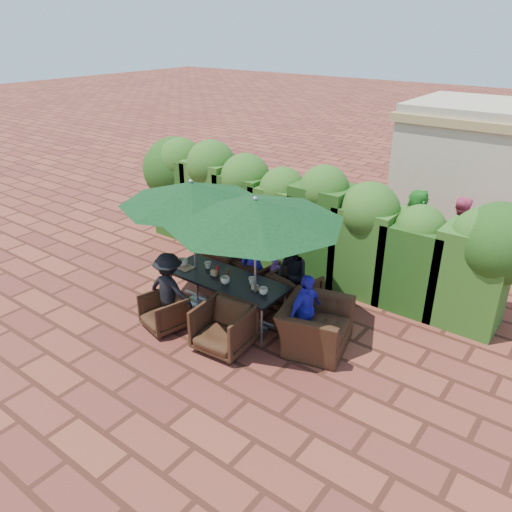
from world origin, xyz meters
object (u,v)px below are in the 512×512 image
Objects in this scene: chair_far_mid at (256,274)px; chair_far_right at (295,290)px; umbrella_left at (191,193)px; umbrella_right at (255,211)px; chair_near_left at (164,310)px; dining_table at (226,282)px; chair_near_right at (224,326)px; chair_far_left at (224,261)px; chair_end_right at (315,319)px.

chair_far_right is at bearing 178.82° from chair_far_mid.
chair_far_mid is (0.62, 1.07, -1.85)m from umbrella_left.
chair_far_mid is 1.01m from chair_far_right.
chair_near_left is (-1.30, -0.94, -1.86)m from umbrella_right.
chair_near_right is at bearing -52.16° from dining_table.
umbrella_left reaches higher than chair_far_left.
umbrella_left reaches higher than chair_end_right.
chair_end_right is at bearing 157.88° from chair_far_left.
umbrella_left is 2.60m from chair_far_right.
dining_table is at bearing 79.77° from chair_end_right.
chair_near_right is at bearing 95.84° from chair_far_right.
umbrella_left is at bearing 96.01° from chair_far_left.
umbrella_right is at bearing 80.49° from chair_near_right.
umbrella_right is 2.32m from chair_far_mid.
chair_far_right is (1.80, -0.08, -0.03)m from chair_far_left.
dining_table is 2.68× the size of chair_near_right.
chair_end_right is (2.55, 0.13, -1.69)m from umbrella_left.
chair_near_left is (-0.58, -1.02, -0.32)m from dining_table.
umbrella_left is 2.06m from chair_far_left.
chair_end_right is at bearing 34.56° from chair_near_right.
dining_table is 3.29× the size of chair_near_left.
chair_far_left and chair_near_right have the same top height.
chair_end_right reaches higher than chair_near_left.
chair_near_right reaches higher than dining_table.
umbrella_left is 2.96× the size of chair_near_right.
chair_far_left is 1.00× the size of chair_near_right.
dining_table is at bearing 122.89° from chair_near_right.
dining_table reaches higher than chair_near_left.
chair_far_right is (0.17, 1.00, -1.81)m from umbrella_right.
chair_near_right is at bearing 21.90° from chair_near_left.
chair_near_right is (1.24, 0.17, 0.08)m from chair_near_left.
chair_end_right reaches higher than dining_table.
dining_table is 1.70m from umbrella_left.
chair_far_right reaches higher than chair_near_left.
chair_end_right is (0.93, -0.81, 0.12)m from chair_far_right.
chair_near_right is (1.39, -0.83, -1.78)m from umbrella_left.
umbrella_left is at bearing 112.85° from chair_near_left.
chair_far_right is 0.67× the size of chair_end_right.
chair_near_left is 2.66m from chair_end_right.
chair_far_right is at bearing 30.13° from umbrella_left.
umbrella_right reaches higher than chair_end_right.
umbrella_left is (-0.73, -0.02, 1.54)m from dining_table.
umbrella_right is at bearing -2.23° from umbrella_left.
chair_near_left is at bearing -81.45° from umbrella_left.
chair_far_right is at bearing 45.98° from dining_table.
dining_table is 1.10m from chair_near_right.
chair_near_right reaches higher than chair_near_left.
dining_table is 1.83m from chair_end_right.
umbrella_right is 3.39× the size of chair_near_right.
chair_far_right is 1.79m from chair_near_right.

